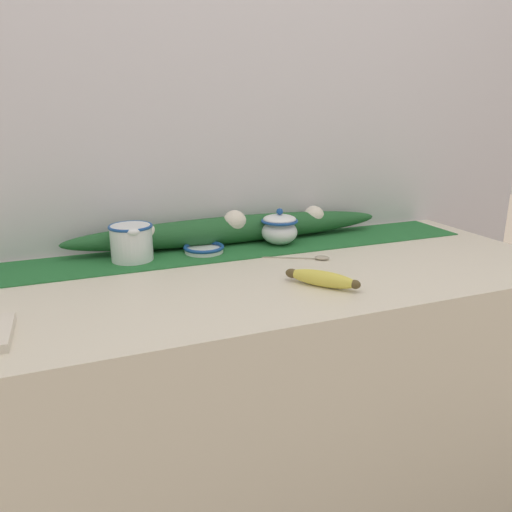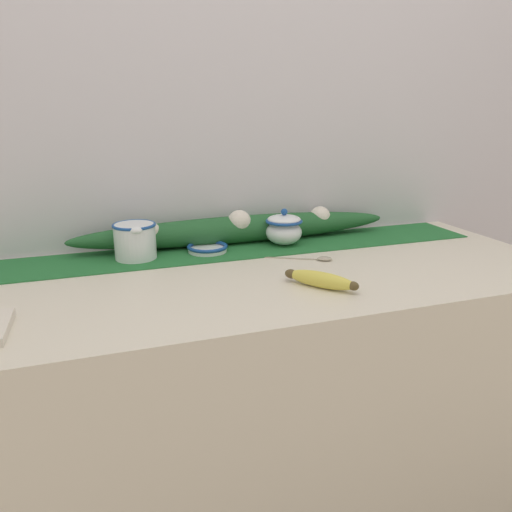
{
  "view_description": "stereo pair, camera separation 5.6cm",
  "coord_description": "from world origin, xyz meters",
  "px_view_note": "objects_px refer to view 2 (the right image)",
  "views": [
    {
      "loc": [
        -0.49,
        -1.12,
        1.31
      ],
      "look_at": [
        -0.05,
        -0.02,
        0.95
      ],
      "focal_mm": 35.0,
      "sensor_mm": 36.0,
      "label": 1
    },
    {
      "loc": [
        -0.44,
        -1.14,
        1.31
      ],
      "look_at": [
        -0.05,
        -0.02,
        0.95
      ],
      "focal_mm": 35.0,
      "sensor_mm": 36.0,
      "label": 2
    }
  ],
  "objects_px": {
    "cream_pitcher": "(135,240)",
    "small_dish": "(207,248)",
    "sugar_bowl": "(284,229)",
    "banana": "(321,280)",
    "spoon": "(319,259)"
  },
  "relations": [
    {
      "from": "cream_pitcher",
      "to": "sugar_bowl",
      "type": "height_order",
      "value": "sugar_bowl"
    },
    {
      "from": "small_dish",
      "to": "banana",
      "type": "xyz_separation_m",
      "value": [
        0.18,
        -0.37,
        0.01
      ]
    },
    {
      "from": "sugar_bowl",
      "to": "spoon",
      "type": "bearing_deg",
      "value": -78.87
    },
    {
      "from": "cream_pitcher",
      "to": "small_dish",
      "type": "height_order",
      "value": "cream_pitcher"
    },
    {
      "from": "cream_pitcher",
      "to": "small_dish",
      "type": "distance_m",
      "value": 0.21
    },
    {
      "from": "cream_pitcher",
      "to": "small_dish",
      "type": "relative_size",
      "value": 1.17
    },
    {
      "from": "banana",
      "to": "spoon",
      "type": "bearing_deg",
      "value": 64.43
    },
    {
      "from": "cream_pitcher",
      "to": "banana",
      "type": "relative_size",
      "value": 0.85
    },
    {
      "from": "cream_pitcher",
      "to": "small_dish",
      "type": "xyz_separation_m",
      "value": [
        0.2,
        -0.0,
        -0.04
      ]
    },
    {
      "from": "small_dish",
      "to": "banana",
      "type": "distance_m",
      "value": 0.41
    },
    {
      "from": "cream_pitcher",
      "to": "banana",
      "type": "height_order",
      "value": "cream_pitcher"
    },
    {
      "from": "cream_pitcher",
      "to": "sugar_bowl",
      "type": "xyz_separation_m",
      "value": [
        0.44,
        -0.0,
        -0.0
      ]
    },
    {
      "from": "sugar_bowl",
      "to": "small_dish",
      "type": "xyz_separation_m",
      "value": [
        -0.24,
        -0.0,
        -0.04
      ]
    },
    {
      "from": "small_dish",
      "to": "banana",
      "type": "bearing_deg",
      "value": -63.89
    },
    {
      "from": "sugar_bowl",
      "to": "small_dish",
      "type": "bearing_deg",
      "value": -179.65
    }
  ]
}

